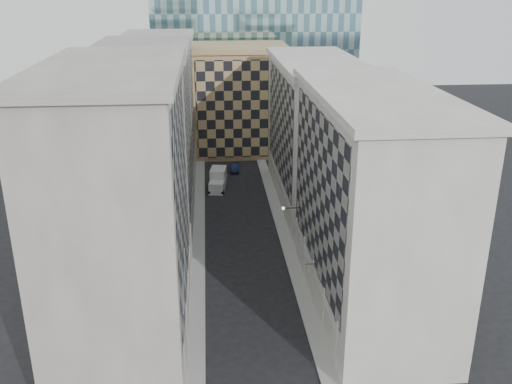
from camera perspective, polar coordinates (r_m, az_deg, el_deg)
sidewalk_west at (r=69.58m, az=-5.75°, el=-4.68°), size 1.50×100.00×0.15m
sidewalk_east at (r=70.13m, az=2.88°, el=-4.38°), size 1.50×100.00×0.15m
bldg_left_a at (r=47.98m, az=-13.18°, el=-1.85°), size 10.80×22.80×23.70m
bldg_left_b at (r=68.82m, az=-10.77°, el=4.78°), size 10.80×22.80×22.70m
bldg_left_c at (r=90.21m, az=-9.47°, el=8.29°), size 10.80×22.80×21.70m
bldg_right_a at (r=53.71m, az=11.17°, el=-0.95°), size 10.80×26.80×20.70m
bldg_right_b at (r=78.86m, az=5.94°, el=5.95°), size 10.80×28.80×19.70m
tan_block at (r=102.99m, az=-1.66°, el=9.30°), size 16.80×14.80×18.80m
flagpoles_left at (r=44.64m, az=-7.22°, el=-8.68°), size 0.10×6.33×2.33m
bracket_lamp at (r=62.12m, az=2.92°, el=-1.63°), size 1.98×0.36×0.36m
box_truck at (r=85.36m, az=-3.83°, el=1.16°), size 2.93×5.66×2.97m
dark_car at (r=93.23m, az=-2.17°, el=2.47°), size 1.42×3.89×1.27m
shop_sign at (r=54.98m, az=5.25°, el=-7.55°), size 0.85×0.74×0.82m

